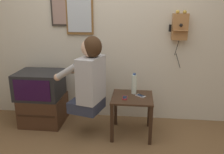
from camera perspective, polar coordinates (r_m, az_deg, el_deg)
wall_back at (r=3.34m, az=-0.85°, el=11.11°), size 6.80×0.05×2.55m
side_table at (r=3.02m, az=4.84°, el=-6.54°), size 0.51×0.51×0.52m
person at (r=2.88m, az=-5.47°, el=0.09°), size 0.60×0.52×0.94m
tv_stand at (r=3.53m, az=-16.05°, el=-7.47°), size 0.57×0.53×0.39m
television at (r=3.40m, az=-17.03°, el=-1.75°), size 0.59×0.50×0.36m
wall_phone_antique at (r=3.26m, az=16.01°, el=11.59°), size 0.24×0.18×0.75m
framed_picture at (r=3.42m, az=-11.69°, el=15.14°), size 0.34×0.03×0.39m
wall_mirror at (r=3.35m, az=-7.87°, el=15.99°), size 0.37×0.03×0.69m
cell_phone_held at (r=2.92m, az=3.10°, el=-4.99°), size 0.06×0.12×0.01m
cell_phone_spare at (r=3.00m, az=6.86°, el=-4.50°), size 0.13×0.12×0.01m
water_bottle at (r=3.04m, az=5.33°, el=-1.69°), size 0.07×0.07×0.27m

